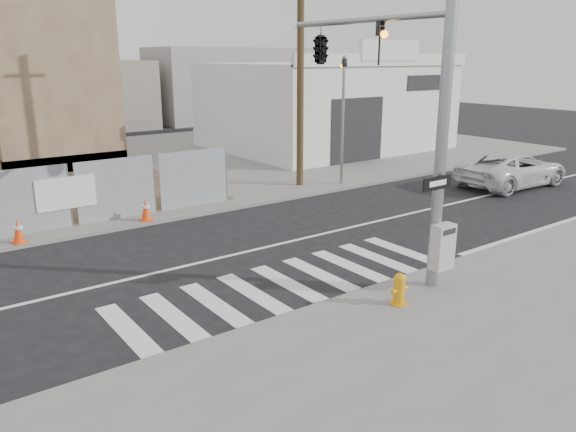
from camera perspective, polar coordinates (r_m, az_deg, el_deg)
ground at (r=15.59m, az=-5.52°, el=-3.94°), size 100.00×100.00×0.00m
sidewalk_far at (r=28.16m, az=-20.38°, el=4.22°), size 50.00×20.00×0.12m
signal_pole at (r=14.54m, az=7.02°, el=13.85°), size 0.96×5.87×7.00m
far_signal_pole at (r=23.22m, az=5.63°, el=11.39°), size 0.16×0.20×5.60m
concrete_wall_right at (r=27.69m, az=-22.10°, el=10.83°), size 5.50×1.30×8.00m
auto_shop at (r=33.51m, az=3.70°, el=11.17°), size 12.00×10.20×5.95m
utility_pole_right at (r=22.88m, az=1.28°, el=15.72°), size 1.60×0.28×10.00m
fire_hydrant at (r=12.36m, az=11.25°, el=-7.28°), size 0.43×0.39×0.71m
suv at (r=25.43m, az=21.83°, el=4.44°), size 5.29×2.60×1.45m
traffic_cone_c at (r=17.77m, az=-25.73°, el=-1.40°), size 0.44×0.44×0.72m
traffic_cone_d at (r=18.76m, az=-14.25°, el=0.60°), size 0.47×0.47×0.74m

